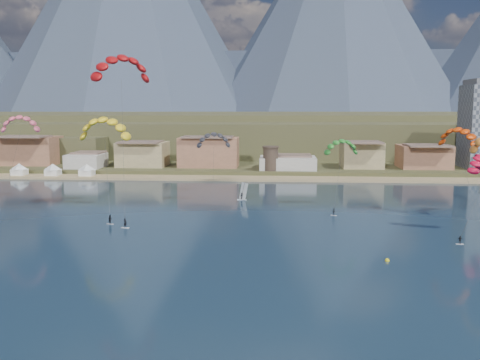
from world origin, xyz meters
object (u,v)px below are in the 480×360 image
object	(u,v)px
kitesurfer_red	(121,64)
buoy	(387,260)
windsurfer	(243,195)
watchtower	(271,158)
kitesurfer_green	(341,145)
kitesurfer_yellow	(104,125)

from	to	relation	value
kitesurfer_red	buoy	size ratio (longest dim) A/B	52.68
windsurfer	buoy	world-z (taller)	windsurfer
buoy	kitesurfer_red	bearing A→B (deg)	146.17
buoy	windsurfer	bearing A→B (deg)	116.20
buoy	watchtower	bearing A→B (deg)	101.02
kitesurfer_red	kitesurfer_green	xyz separation A→B (m)	(50.13, 9.42, -18.42)
kitesurfer_red	buoy	world-z (taller)	kitesurfer_red
kitesurfer_green	kitesurfer_red	bearing A→B (deg)	-169.36
kitesurfer_green	windsurfer	world-z (taller)	kitesurfer_green
watchtower	windsurfer	xyz separation A→B (m)	(-6.68, -48.22, -4.94)
kitesurfer_red	kitesurfer_yellow	xyz separation A→B (m)	(-5.45, 3.68, -13.63)
watchtower	kitesurfer_green	bearing A→B (deg)	-73.11
kitesurfer_green	kitesurfer_yellow	bearing A→B (deg)	-174.11
watchtower	kitesurfer_yellow	size ratio (longest dim) A/B	0.34
kitesurfer_red	kitesurfer_green	size ratio (longest dim) A/B	2.09
kitesurfer_red	windsurfer	size ratio (longest dim) A/B	8.43
watchtower	buoy	xyz separation A→B (m)	(19.93, -102.32, -6.25)
watchtower	kitesurfer_yellow	xyz separation A→B (m)	(-38.07, -63.42, 13.66)
kitesurfer_green	watchtower	bearing A→B (deg)	106.89
kitesurfer_yellow	buoy	size ratio (longest dim) A/B	35.54
windsurfer	kitesurfer_red	bearing A→B (deg)	-143.93
kitesurfer_red	watchtower	bearing A→B (deg)	64.08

